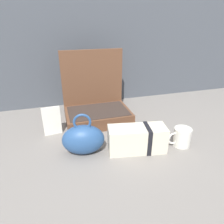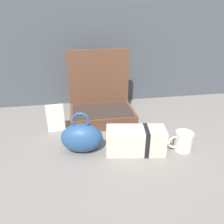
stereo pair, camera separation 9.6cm
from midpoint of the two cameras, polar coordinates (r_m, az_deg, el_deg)
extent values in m
plane|color=slate|center=(1.07, -1.97, -7.80)|extent=(6.00, 6.00, 0.00)
cube|color=brown|center=(1.23, -6.17, -1.32)|extent=(0.38, 0.25, 0.07)
cube|color=#332823|center=(1.21, -6.25, 0.28)|extent=(0.35, 0.22, 0.00)
cube|color=brown|center=(1.29, -7.63, 8.00)|extent=(0.38, 0.02, 0.41)
ellipsoid|color=#284C7F|center=(0.95, -11.00, -7.72)|extent=(0.21, 0.15, 0.14)
torus|color=#284C7F|center=(0.90, -11.46, -2.90)|extent=(0.08, 0.02, 0.08)
cube|color=beige|center=(0.96, 4.18, -7.68)|extent=(0.28, 0.15, 0.12)
cube|color=black|center=(0.97, 6.95, -7.47)|extent=(0.04, 0.11, 0.13)
cylinder|color=silver|center=(1.04, 16.65, -6.81)|extent=(0.08, 0.08, 0.09)
torus|color=silver|center=(1.02, 14.42, -7.27)|extent=(0.06, 0.01, 0.06)
cube|color=white|center=(1.13, -18.93, -2.50)|extent=(0.09, 0.01, 0.16)
camera|label=1|loc=(0.05, -92.86, -1.32)|focal=32.44mm
camera|label=2|loc=(0.05, 87.14, 1.32)|focal=32.44mm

